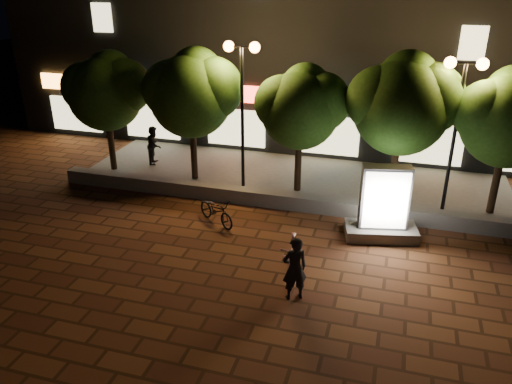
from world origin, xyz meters
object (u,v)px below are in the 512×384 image
at_px(rider, 295,269).
at_px(scooter_parked, 216,211).
at_px(tree_mid, 302,105).
at_px(tree_right, 404,101).
at_px(tree_far_right, 511,115).
at_px(tree_left, 193,91).
at_px(scooter_pink, 292,259).
at_px(ad_kiosk, 383,209).
at_px(street_lamp_right, 461,96).
at_px(tree_far_left, 107,89).
at_px(pedestrian, 154,145).
at_px(street_lamp_left, 242,79).

relative_size(rider, scooter_parked, 1.00).
bearing_deg(scooter_parked, tree_mid, 1.68).
bearing_deg(tree_right, tree_far_right, -0.00).
xyz_separation_m(tree_left, rider, (5.21, -6.43, -2.60)).
distance_m(scooter_pink, rider, 0.95).
bearing_deg(ad_kiosk, scooter_pink, -126.06).
height_order(tree_right, scooter_parked, tree_right).
relative_size(tree_right, street_lamp_right, 1.02).
bearing_deg(tree_left, scooter_parked, -58.17).
bearing_deg(tree_right, ad_kiosk, -94.95).
relative_size(tree_far_left, tree_far_right, 0.97).
xyz_separation_m(scooter_pink, pedestrian, (-7.21, 6.55, 0.30)).
height_order(street_lamp_right, scooter_parked, street_lamp_right).
bearing_deg(street_lamp_right, tree_left, 178.32).
relative_size(street_lamp_left, scooter_parked, 3.07).
bearing_deg(tree_far_left, scooter_parked, -30.27).
xyz_separation_m(tree_right, street_lamp_left, (-5.36, -0.26, 0.46)).
bearing_deg(street_lamp_left, street_lamp_right, 0.00).
bearing_deg(scooter_parked, tree_right, -25.17).
height_order(tree_far_left, street_lamp_left, street_lamp_left).
height_order(tree_far_left, scooter_pink, tree_far_left).
bearing_deg(pedestrian, rider, -147.62).
bearing_deg(street_lamp_right, scooter_pink, -126.97).
bearing_deg(scooter_pink, ad_kiosk, 46.63).
bearing_deg(scooter_pink, street_lamp_left, 112.37).
height_order(tree_far_left, tree_left, tree_left).
bearing_deg(scooter_parked, pedestrian, 78.99).
relative_size(tree_far_left, tree_right, 0.91).
xyz_separation_m(tree_left, street_lamp_right, (8.95, -0.26, 0.45)).
relative_size(scooter_parked, pedestrian, 1.08).
bearing_deg(pedestrian, tree_left, -126.62).
bearing_deg(scooter_pink, tree_left, 124.46).
bearing_deg(street_lamp_right, rider, -121.21).
xyz_separation_m(tree_far_left, scooter_parked, (5.49, -3.21, -2.85)).
relative_size(street_lamp_left, street_lamp_right, 1.04).
bearing_deg(tree_mid, pedestrian, 170.95).
relative_size(tree_right, scooter_pink, 2.69).
bearing_deg(street_lamp_left, tree_far_right, 1.76).
bearing_deg(tree_far_left, rider, -36.41).
distance_m(tree_mid, pedestrian, 6.75).
height_order(tree_far_left, scooter_parked, tree_far_left).
height_order(scooter_pink, rider, rider).
distance_m(street_lamp_right, scooter_pink, 7.41).
bearing_deg(street_lamp_left, tree_left, 172.30).
xyz_separation_m(tree_mid, scooter_pink, (0.97, -5.55, -2.65)).
relative_size(tree_left, tree_mid, 1.09).
bearing_deg(tree_far_left, tree_right, 0.00).
bearing_deg(rider, tree_mid, -109.64).
bearing_deg(tree_far_right, tree_right, 180.00).
distance_m(ad_kiosk, scooter_parked, 5.13).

